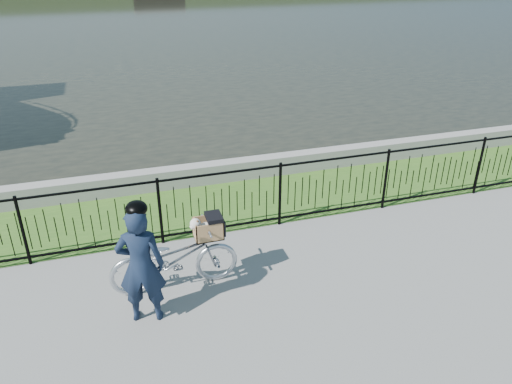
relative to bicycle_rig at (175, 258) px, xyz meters
name	(u,v)px	position (x,y,z in m)	size (l,w,h in m)	color
ground	(250,290)	(0.96, -0.40, -0.48)	(120.00, 120.00, 0.00)	gray
grass_strip	(210,206)	(0.96, 2.20, -0.47)	(60.00, 2.00, 0.01)	#3C6620
water	(116,10)	(0.96, 32.60, -0.48)	(120.00, 120.00, 0.00)	#27271D
quay_wall	(199,174)	(0.96, 3.20, -0.28)	(60.00, 0.30, 0.40)	gray
fence	(222,203)	(0.96, 1.20, 0.10)	(14.00, 0.06, 1.15)	black
bicycle_rig	(175,258)	(0.00, 0.00, 0.00)	(1.78, 0.62, 1.08)	#B3B7C0
cyclist	(141,264)	(-0.48, -0.53, 0.35)	(0.65, 0.49, 1.68)	#121D32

